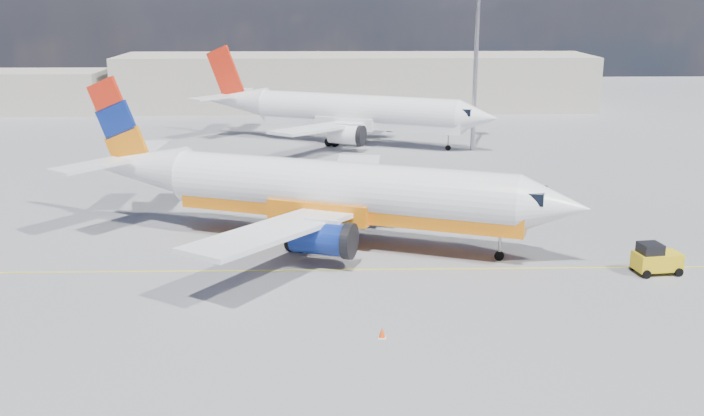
{
  "coord_description": "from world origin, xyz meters",
  "views": [
    {
      "loc": [
        1.55,
        -43.6,
        16.85
      ],
      "look_at": [
        2.73,
        4.98,
        3.5
      ],
      "focal_mm": 40.0,
      "sensor_mm": 36.0,
      "label": 1
    }
  ],
  "objects_px": {
    "gse_tug": "(656,259)",
    "traffic_cone": "(382,333)",
    "main_jet": "(325,191)",
    "second_jet": "(349,112)"
  },
  "relations": [
    {
      "from": "traffic_cone",
      "to": "main_jet",
      "type": "bearing_deg",
      "value": 100.67
    },
    {
      "from": "gse_tug",
      "to": "second_jet",
      "type": "bearing_deg",
      "value": 103.92
    },
    {
      "from": "main_jet",
      "to": "second_jet",
      "type": "distance_m",
      "value": 37.57
    },
    {
      "from": "traffic_cone",
      "to": "second_jet",
      "type": "bearing_deg",
      "value": 90.64
    },
    {
      "from": "gse_tug",
      "to": "traffic_cone",
      "type": "xyz_separation_m",
      "value": [
        -17.56,
        -9.04,
        -0.66
      ]
    },
    {
      "from": "traffic_cone",
      "to": "gse_tug",
      "type": "bearing_deg",
      "value": 27.23
    },
    {
      "from": "main_jet",
      "to": "second_jet",
      "type": "height_order",
      "value": "main_jet"
    },
    {
      "from": "main_jet",
      "to": "traffic_cone",
      "type": "bearing_deg",
      "value": -59.14
    },
    {
      "from": "main_jet",
      "to": "traffic_cone",
      "type": "height_order",
      "value": "main_jet"
    },
    {
      "from": "gse_tug",
      "to": "traffic_cone",
      "type": "height_order",
      "value": "gse_tug"
    }
  ]
}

